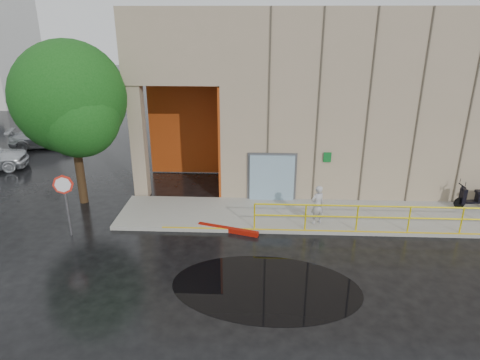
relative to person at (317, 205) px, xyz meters
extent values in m
plane|color=black|center=(-1.88, -3.68, -0.93)|extent=(120.00, 120.00, 0.00)
cube|color=gray|center=(2.12, 0.82, -0.85)|extent=(20.00, 3.00, 0.15)
cube|color=tan|center=(4.12, 7.32, 3.07)|extent=(16.00, 10.00, 8.00)
cube|color=tan|center=(-5.88, 7.32, 5.57)|extent=(4.00, 10.00, 3.00)
cube|color=tan|center=(-7.48, 2.72, 1.57)|extent=(0.60, 0.60, 5.00)
cube|color=#AB3A0F|center=(-5.88, 5.82, 1.57)|extent=(3.80, 0.15, 4.90)
cube|color=#AB3A0F|center=(-3.93, 4.07, 1.57)|extent=(0.10, 3.50, 4.90)
cube|color=#95B8CB|center=(-1.68, 2.20, 0.22)|extent=(1.90, 0.10, 2.00)
cube|color=slate|center=(-1.68, 2.28, 0.22)|extent=(2.10, 0.06, 2.20)
cube|color=#0D6022|center=(0.62, 2.26, 1.17)|extent=(0.32, 0.04, 0.42)
cylinder|color=yellow|center=(2.37, -0.53, 0.22)|extent=(9.50, 0.06, 0.06)
cylinder|color=yellow|center=(2.37, -0.53, -0.23)|extent=(9.50, 0.06, 0.06)
imported|color=#B1B0B5|center=(0.00, 0.00, 0.00)|extent=(0.68, 0.60, 1.55)
cylinder|color=black|center=(6.11, 1.66, -0.55)|extent=(0.47, 0.14, 0.46)
cylinder|color=slate|center=(-9.20, -1.12, 0.12)|extent=(0.07, 0.07, 2.09)
cylinder|color=red|center=(-9.20, -1.15, 1.12)|extent=(0.71, 0.20, 0.72)
cylinder|color=white|center=(-9.20, -1.18, 1.12)|extent=(0.56, 0.14, 0.57)
cube|color=#8F1005|center=(-3.38, -0.58, -0.84)|extent=(2.35, 0.87, 0.18)
cube|color=black|center=(-1.98, -4.07, -0.92)|extent=(6.04, 4.05, 0.01)
imported|color=silver|center=(-15.45, 10.02, -0.32)|extent=(4.49, 2.70, 1.22)
cylinder|color=black|center=(-9.90, 1.89, 0.69)|extent=(0.36, 0.36, 3.24)
sphere|color=#1C5721|center=(-9.90, 1.89, 3.67)|extent=(4.53, 4.53, 4.53)
sphere|color=#1C5721|center=(-9.34, 1.26, 2.99)|extent=(3.17, 3.17, 3.17)
camera|label=1|loc=(-2.26, -14.95, 6.75)|focal=32.00mm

